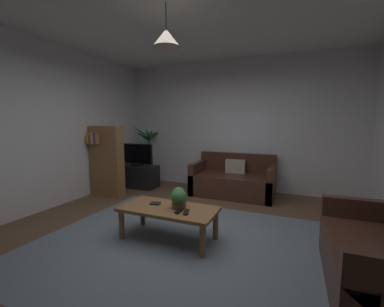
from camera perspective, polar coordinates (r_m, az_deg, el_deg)
The scene contains 17 objects.
floor at distance 3.31m, azimuth -2.15°, elevation -19.13°, with size 5.10×5.21×0.02m, color brown.
rug at distance 3.15m, azimuth -3.80°, elevation -20.35°, with size 3.32×2.87×0.01m, color slate.
wall_back at distance 5.47m, azimuth 9.69°, elevation 6.51°, with size 5.22×0.06×2.81m, color silver.
wall_left at distance 4.70m, azimuth -32.21°, elevation 5.43°, with size 0.06×5.21×2.81m, color silver.
ceiling at distance 3.27m, azimuth -2.42°, elevation 31.80°, with size 5.10×5.21×0.02m, color white.
window_pane at distance 5.41m, azimuth 11.54°, elevation 3.97°, with size 1.08×0.01×0.98m, color white.
couch_under_window at distance 5.07m, azimuth 9.58°, elevation -6.46°, with size 1.61×0.87×0.82m.
coffee_table at distance 3.15m, azimuth -5.52°, elevation -13.49°, with size 1.21×0.58×0.41m.
book_on_table_0 at distance 3.27m, azimuth -8.55°, elevation -11.44°, with size 0.13×0.10×0.02m, color black.
remote_on_table_0 at distance 2.97m, azimuth -3.01°, elevation -13.24°, with size 0.05×0.16×0.02m, color black.
remote_on_table_1 at distance 2.93m, azimuth -1.34°, elevation -13.52°, with size 0.05×0.16×0.02m, color black.
potted_plant_on_table at distance 3.04m, azimuth -3.14°, elevation -10.15°, with size 0.20×0.22×0.27m.
tv_stand at distance 5.73m, azimuth -12.48°, elevation -5.19°, with size 0.90×0.44×0.50m, color black.
tv at distance 5.63m, azimuth -12.74°, elevation -0.22°, with size 0.79×0.16×0.49m.
potted_palm_corner at distance 6.06m, azimuth -10.00°, elevation -0.55°, with size 0.82×0.94×1.42m.
bookshelf_corner at distance 5.16m, azimuth -19.36°, elevation -1.54°, with size 0.70×0.31×1.40m.
pendant_lamp at distance 3.10m, azimuth -6.03°, elevation 25.27°, with size 0.31×0.31×0.49m.
Camera 1 is at (1.27, -2.69, 1.46)m, focal length 22.85 mm.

